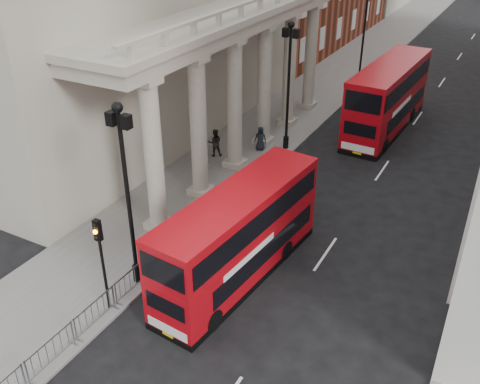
{
  "coord_description": "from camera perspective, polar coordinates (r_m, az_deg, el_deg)",
  "views": [
    {
      "loc": [
        12.34,
        -10.32,
        15.21
      ],
      "look_at": [
        1.71,
        9.28,
        2.62
      ],
      "focal_mm": 40.0,
      "sensor_mm": 36.0,
      "label": 1
    }
  ],
  "objects": [
    {
      "name": "ground",
      "position": [
        22.14,
        -16.13,
        -15.43
      ],
      "size": [
        260.0,
        260.0,
        0.0
      ],
      "primitive_type": "plane",
      "color": "black",
      "rests_on": "ground"
    },
    {
      "name": "sidewalk_west",
      "position": [
        45.72,
        7.31,
        9.87
      ],
      "size": [
        6.0,
        140.0,
        0.12
      ],
      "primitive_type": "cube",
      "color": "slate",
      "rests_on": "ground"
    },
    {
      "name": "kerb",
      "position": [
        44.81,
        10.85,
        9.18
      ],
      "size": [
        0.2,
        140.0,
        0.14
      ],
      "primitive_type": "cube",
      "color": "slate",
      "rests_on": "ground"
    },
    {
      "name": "portico_building",
      "position": [
        37.53,
        -10.45,
        14.78
      ],
      "size": [
        9.0,
        28.0,
        12.0
      ],
      "primitive_type": "cube",
      "color": "#A29A87",
      "rests_on": "ground"
    },
    {
      "name": "lamp_post_south",
      "position": [
        21.87,
        -12.0,
        0.67
      ],
      "size": [
        1.05,
        0.44,
        8.32
      ],
      "color": "black",
      "rests_on": "sidewalk_west"
    },
    {
      "name": "lamp_post_mid",
      "position": [
        34.54,
        5.22,
        11.99
      ],
      "size": [
        1.05,
        0.44,
        8.32
      ],
      "color": "black",
      "rests_on": "sidewalk_west"
    },
    {
      "name": "lamp_post_north",
      "position": [
        49.18,
        13.13,
        16.65
      ],
      "size": [
        1.05,
        0.44,
        8.32
      ],
      "color": "black",
      "rests_on": "sidewalk_west"
    },
    {
      "name": "traffic_light",
      "position": [
        21.51,
        -14.69,
        -5.9
      ],
      "size": [
        0.28,
        0.33,
        4.3
      ],
      "color": "black",
      "rests_on": "sidewalk_west"
    },
    {
      "name": "crowd_barriers",
      "position": [
        23.02,
        -13.23,
        -10.67
      ],
      "size": [
        0.5,
        18.75,
        1.1
      ],
      "color": "gray",
      "rests_on": "sidewalk_west"
    },
    {
      "name": "bus_near",
      "position": [
        23.23,
        -0.1,
        -4.55
      ],
      "size": [
        3.32,
        10.02,
        4.25
      ],
      "rotation": [
        0.0,
        0.0,
        -0.1
      ],
      "color": "#B20810",
      "rests_on": "ground"
    },
    {
      "name": "bus_far",
      "position": [
        39.83,
        15.5,
        9.82
      ],
      "size": [
        3.21,
        11.3,
        4.83
      ],
      "rotation": [
        0.0,
        0.0,
        -0.05
      ],
      "color": "#A6070F",
      "rests_on": "ground"
    },
    {
      "name": "pedestrian_a",
      "position": [
        32.71,
        -3.9,
        3.59
      ],
      "size": [
        0.74,
        0.65,
        1.7
      ],
      "primitive_type": "imported",
      "rotation": [
        0.0,
        0.0,
        0.49
      ],
      "color": "black",
      "rests_on": "sidewalk_west"
    },
    {
      "name": "pedestrian_b",
      "position": [
        34.65,
        -2.68,
        5.28
      ],
      "size": [
        1.13,
        1.07,
        1.84
      ],
      "primitive_type": "imported",
      "rotation": [
        0.0,
        0.0,
        3.71
      ],
      "color": "#2A2321",
      "rests_on": "sidewalk_west"
    },
    {
      "name": "pedestrian_c",
      "position": [
        35.52,
        2.2,
        5.73
      ],
      "size": [
        0.89,
        0.69,
        1.62
      ],
      "primitive_type": "imported",
      "rotation": [
        0.0,
        0.0,
        6.53
      ],
      "color": "black",
      "rests_on": "sidewalk_west"
    }
  ]
}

